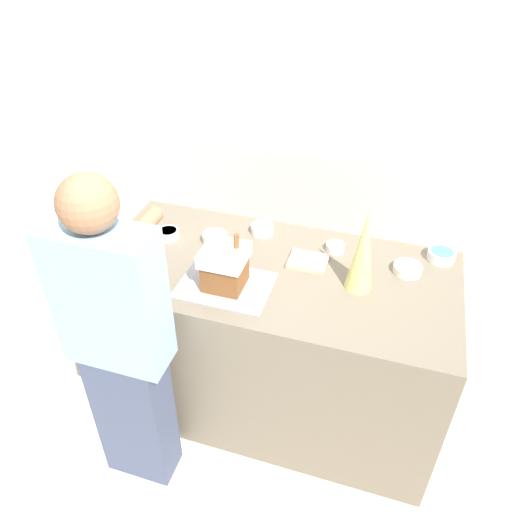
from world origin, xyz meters
TOP-DOWN VIEW (x-y plane):
  - ground_plane at (0.00, 0.00)m, footprint 12.00×12.00m
  - wall_back at (0.00, 1.97)m, footprint 8.00×0.05m
  - back_cabinet_block at (0.00, 1.65)m, footprint 6.00×0.60m
  - kitchen_island at (0.00, 0.00)m, footprint 1.78×0.86m
  - baking_tray at (-0.18, -0.19)m, footprint 0.43×0.32m
  - gingerbread_house at (-0.18, -0.19)m, footprint 0.20×0.20m
  - decorative_tree at (0.41, -0.01)m, footprint 0.13×0.13m
  - candy_bowl_far_right at (-0.72, -0.01)m, footprint 0.10×0.10m
  - candy_bowl_far_left at (0.62, 0.17)m, footprint 0.14×0.14m
  - candy_bowl_beside_tree at (-0.61, 0.10)m, footprint 0.11×0.11m
  - candy_bowl_center_rear at (0.78, 0.33)m, footprint 0.14×0.14m
  - candy_bowl_front_corner at (-0.15, 0.30)m, footprint 0.12×0.12m
  - candy_bowl_near_tray_right at (-0.36, 0.14)m, footprint 0.13×0.13m
  - candy_bowl_behind_tray at (0.26, 0.25)m, footprint 0.09×0.09m
  - cookbook at (0.15, 0.10)m, footprint 0.19×0.15m
  - mug at (-0.49, -0.35)m, footprint 0.08×0.08m
  - person at (-0.50, -0.61)m, footprint 0.44×0.55m

SIDE VIEW (x-z plane):
  - ground_plane at x=0.00m, z-range 0.00..0.00m
  - kitchen_island at x=0.00m, z-range 0.00..0.95m
  - back_cabinet_block at x=0.00m, z-range 0.00..0.95m
  - person at x=-0.50m, z-range 0.03..1.70m
  - baking_tray at x=-0.18m, z-range 0.95..0.96m
  - cookbook at x=0.15m, z-range 0.95..0.97m
  - candy_bowl_far_right at x=-0.72m, z-range 0.95..0.99m
  - candy_bowl_far_left at x=0.62m, z-range 0.95..0.99m
  - candy_bowl_behind_tray at x=0.26m, z-range 0.95..0.99m
  - candy_bowl_beside_tree at x=-0.61m, z-range 0.95..1.00m
  - candy_bowl_front_corner at x=-0.15m, z-range 0.95..1.00m
  - candy_bowl_near_tray_right at x=-0.36m, z-range 0.95..1.00m
  - candy_bowl_center_rear at x=0.78m, z-range 0.95..1.00m
  - mug at x=-0.49m, z-range 0.95..1.03m
  - gingerbread_house at x=-0.18m, z-range 0.93..1.20m
  - decorative_tree at x=0.41m, z-range 0.95..1.36m
  - wall_back at x=0.00m, z-range 0.00..2.60m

